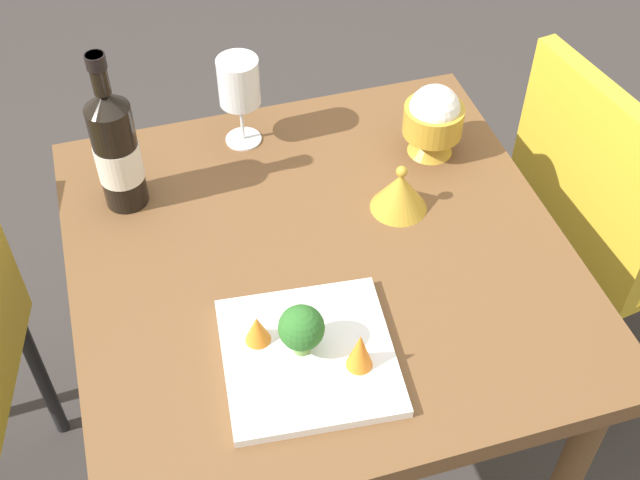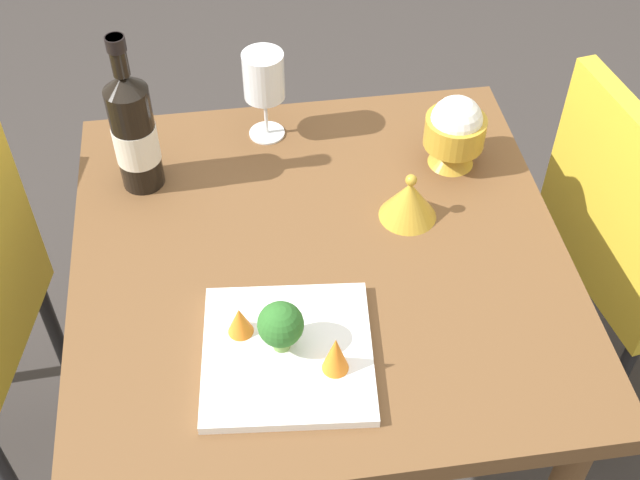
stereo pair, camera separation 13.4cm
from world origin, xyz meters
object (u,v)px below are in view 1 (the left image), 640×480
wine_bottle (116,149)px  serving_plate (309,356)px  chair_by_wall (604,208)px  rice_bowl_lid (400,191)px  carrot_garnish_right (257,329)px  broccoli_floret (301,329)px  carrot_garnish_left (360,351)px  wine_glass (239,84)px  rice_bowl (433,119)px

wine_bottle → serving_plate: (-0.21, 0.42, -0.11)m
chair_by_wall → rice_bowl_lid: bearing=-91.9°
carrot_garnish_right → broccoli_floret: bearing=148.2°
carrot_garnish_left → serving_plate: bearing=-31.6°
chair_by_wall → wine_bottle: (0.95, -0.09, 0.32)m
chair_by_wall → wine_bottle: 1.00m
wine_glass → carrot_garnish_right: size_ratio=3.49×
rice_bowl → broccoli_floret: size_ratio=1.65×
serving_plate → carrot_garnish_left: size_ratio=4.03×
rice_bowl → carrot_garnish_right: bearing=40.1°
broccoli_floret → carrot_garnish_left: size_ratio=1.27×
wine_glass → carrot_garnish_right: 0.49m
rice_bowl → carrot_garnish_left: bearing=56.8°
wine_bottle → wine_glass: size_ratio=1.68×
wine_bottle → carrot_garnish_left: bearing=121.2°
rice_bowl → serving_plate: (0.35, 0.39, -0.07)m
wine_glass → broccoli_floret: size_ratio=2.09×
wine_glass → carrot_garnish_right: wine_glass is taller
chair_by_wall → wine_glass: wine_glass is taller
wine_bottle → rice_bowl: (-0.56, 0.03, -0.04)m
wine_glass → serving_plate: (0.02, 0.52, -0.12)m
broccoli_floret → wine_glass: bearing=-93.1°
carrot_garnish_left → carrot_garnish_right: size_ratio=1.32×
rice_bowl_lid → broccoli_floret: broccoli_floret is taller
chair_by_wall → serving_plate: (0.74, 0.33, 0.21)m
wine_bottle → wine_glass: wine_bottle is taller
broccoli_floret → carrot_garnish_left: (-0.07, 0.05, -0.02)m
rice_bowl_lid → carrot_garnish_left: (0.17, 0.31, 0.01)m
chair_by_wall → carrot_garnish_left: size_ratio=12.56×
chair_by_wall → wine_glass: bearing=-114.3°
chair_by_wall → carrot_garnish_left: bearing=-70.3°
wine_bottle → rice_bowl_lid: 0.48m
wine_bottle → carrot_garnish_left: 0.54m
rice_bowl_lid → broccoli_floret: bearing=46.2°
chair_by_wall → rice_bowl_lid: size_ratio=8.50×
rice_bowl → carrot_garnish_left: size_ratio=2.10×
carrot_garnish_right → carrot_garnish_left: bearing=146.8°
wine_bottle → carrot_garnish_right: (-0.15, 0.37, -0.08)m
broccoli_floret → carrot_garnish_right: size_ratio=1.68×
rice_bowl → carrot_garnish_right: 0.54m
serving_plate → carrot_garnish_right: size_ratio=5.32×
rice_bowl_lid → carrot_garnish_left: 0.35m
rice_bowl → carrot_garnish_right: rice_bowl is taller
serving_plate → carrot_garnish_left: carrot_garnish_left is taller
wine_glass → serving_plate: wine_glass is taller
serving_plate → carrot_garnish_left: (-0.07, 0.04, 0.04)m
chair_by_wall → rice_bowl_lid: chair_by_wall is taller
serving_plate → wine_glass: bearing=-92.2°
rice_bowl → broccoli_floret: 0.52m
broccoli_floret → carrot_garnish_right: broccoli_floret is taller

